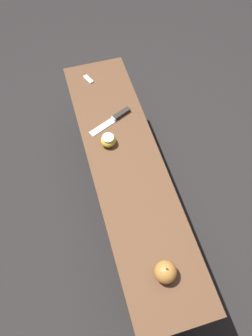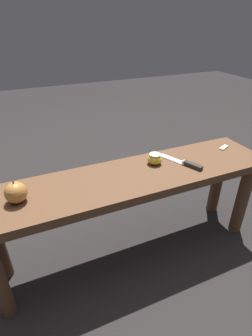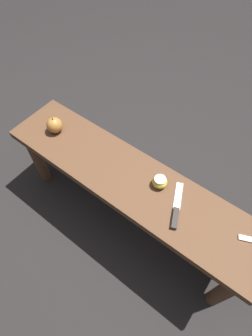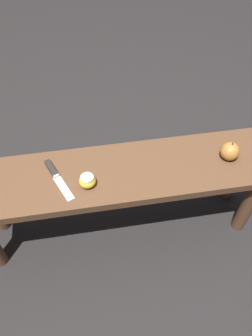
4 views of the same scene
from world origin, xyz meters
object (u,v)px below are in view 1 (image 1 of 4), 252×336
Objects in this scene: apple_cut at (108,140)px; wooden_bench at (127,176)px; apple_whole at (165,272)px; knife at (116,118)px.

wooden_bench is at bearing 19.69° from apple_cut.
apple_cut is at bearing -175.64° from apple_whole.
knife reaches higher than wooden_bench.
apple_whole is (0.76, -0.02, 0.03)m from knife.
apple_cut is (-0.14, -0.05, 0.12)m from wooden_bench.
wooden_bench is 0.50m from apple_whole.
apple_cut is (0.13, -0.07, 0.02)m from knife.
wooden_bench is 0.19m from apple_cut.
apple_whole reaches higher than apple_cut.
knife is at bearing 151.48° from apple_cut.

